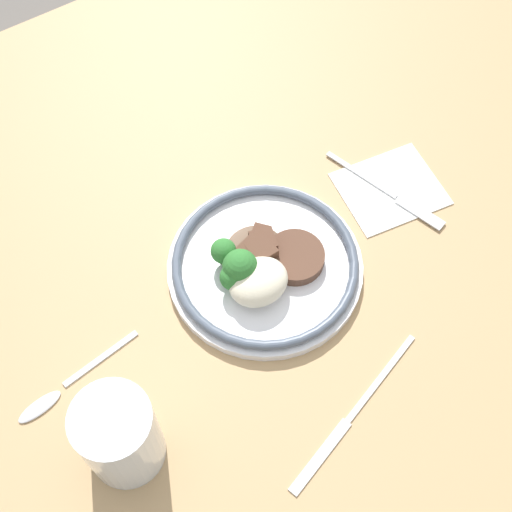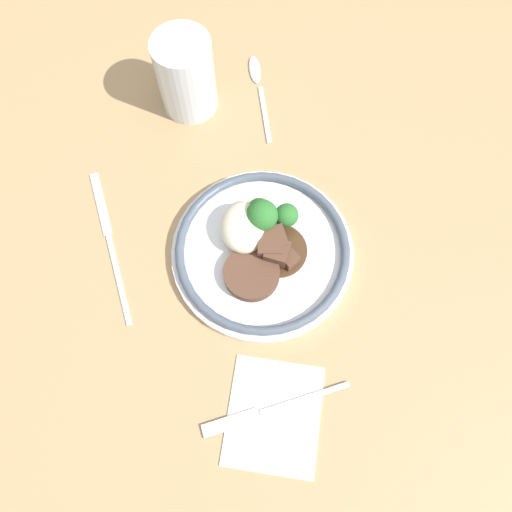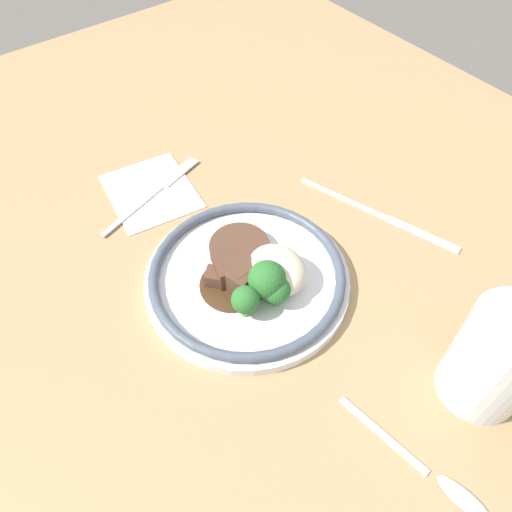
{
  "view_description": "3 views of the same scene",
  "coord_description": "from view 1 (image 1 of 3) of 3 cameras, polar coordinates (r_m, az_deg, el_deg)",
  "views": [
    {
      "loc": [
        0.24,
        0.34,
        0.83
      ],
      "look_at": [
        0.01,
        -0.01,
        0.09
      ],
      "focal_mm": 50.0,
      "sensor_mm": 36.0,
      "label": 1
    },
    {
      "loc": [
        -0.24,
        -0.0,
        0.68
      ],
      "look_at": [
        -0.01,
        -0.01,
        0.07
      ],
      "focal_mm": 35.0,
      "sensor_mm": 36.0,
      "label": 2
    },
    {
      "loc": [
        0.29,
        -0.22,
        0.53
      ],
      "look_at": [
        -0.01,
        0.01,
        0.07
      ],
      "focal_mm": 35.0,
      "sensor_mm": 36.0,
      "label": 3
    }
  ],
  "objects": [
    {
      "name": "ground_plane",
      "position": [
        0.93,
        1.01,
        -2.9
      ],
      "size": [
        8.0,
        8.0,
        0.0
      ],
      "primitive_type": "plane",
      "color": "#5B5651"
    },
    {
      "name": "dining_table",
      "position": [
        0.91,
        1.04,
        -2.26
      ],
      "size": [
        1.4,
        1.17,
        0.04
      ],
      "color": "tan",
      "rests_on": "ground"
    },
    {
      "name": "napkin",
      "position": [
        0.97,
        10.67,
        5.31
      ],
      "size": [
        0.15,
        0.13,
        0.0
      ],
      "color": "white",
      "rests_on": "dining_table"
    },
    {
      "name": "plate",
      "position": [
        0.87,
        0.72,
        -0.7
      ],
      "size": [
        0.24,
        0.24,
        0.07
      ],
      "color": "white",
      "rests_on": "dining_table"
    },
    {
      "name": "juice_glass",
      "position": [
        0.77,
        -10.78,
        -14.08
      ],
      "size": [
        0.08,
        0.08,
        0.12
      ],
      "color": "yellow",
      "rests_on": "dining_table"
    },
    {
      "name": "fork",
      "position": [
        0.96,
        11.06,
        4.71
      ],
      "size": [
        0.07,
        0.18,
        0.0
      ],
      "rotation": [
        0.0,
        0.0,
        1.87
      ],
      "color": "silver",
      "rests_on": "napkin"
    },
    {
      "name": "knife",
      "position": [
        0.82,
        7.59,
        -12.63
      ],
      "size": [
        0.22,
        0.08,
        0.0
      ],
      "rotation": [
        0.0,
        0.0,
        0.31
      ],
      "color": "silver",
      "rests_on": "dining_table"
    },
    {
      "name": "spoon",
      "position": [
        0.86,
        -15.84,
        -10.45
      ],
      "size": [
        0.16,
        0.03,
        0.01
      ],
      "rotation": [
        0.0,
        0.0,
        0.13
      ],
      "color": "silver",
      "rests_on": "dining_table"
    }
  ]
}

